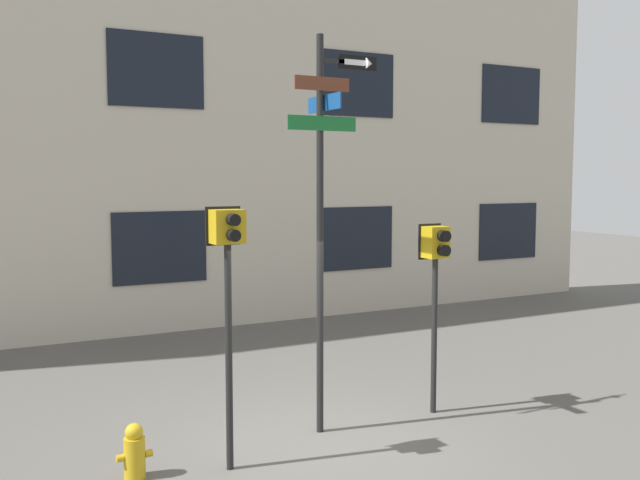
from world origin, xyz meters
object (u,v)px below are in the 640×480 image
(pedestrian_signal_right, at_px, (436,265))
(fire_hydrant, at_px, (134,452))
(pedestrian_signal_left, at_px, (228,264))
(street_sign_pole, at_px, (324,198))

(pedestrian_signal_right, xyz_separation_m, fire_hydrant, (-4.25, -0.23, -1.80))
(pedestrian_signal_left, relative_size, fire_hydrant, 4.85)
(street_sign_pole, xyz_separation_m, fire_hydrant, (-2.53, -0.30, -2.74))
(street_sign_pole, height_order, pedestrian_signal_right, street_sign_pole)
(street_sign_pole, bearing_deg, fire_hydrant, -173.18)
(pedestrian_signal_left, bearing_deg, fire_hydrant, 164.99)
(street_sign_pole, xyz_separation_m, pedestrian_signal_right, (1.71, -0.07, -0.94))
(fire_hydrant, bearing_deg, pedestrian_signal_left, -15.01)
(pedestrian_signal_right, bearing_deg, pedestrian_signal_left, -171.18)
(pedestrian_signal_left, xyz_separation_m, fire_hydrant, (-1.01, 0.27, -2.06))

